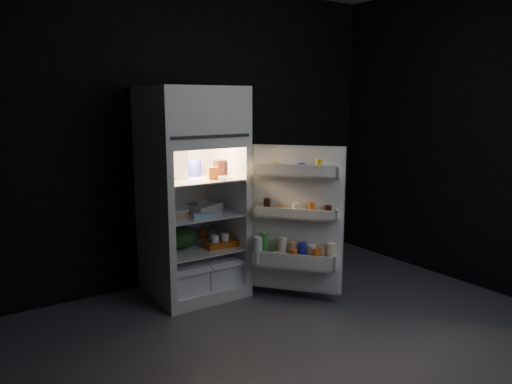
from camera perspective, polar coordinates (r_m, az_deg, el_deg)
floor at (r=3.62m, az=5.94°, el=-16.99°), size 4.00×3.40×0.00m
wall_back at (r=4.66m, az=-7.33°, el=6.45°), size 4.00×0.00×2.70m
wall_right at (r=4.78m, az=25.13°, el=5.65°), size 0.00×3.40×2.70m
refrigerator at (r=4.27m, az=-7.43°, el=0.77°), size 0.76×0.71×1.78m
fridge_door at (r=4.10m, az=4.64°, el=-3.52°), size 0.61×0.68×1.22m
milk_jug at (r=4.20m, az=-8.88°, el=3.18°), size 0.20×0.20×0.24m
mayo_jar at (r=4.29m, az=-7.04°, el=2.71°), size 0.14×0.14×0.14m
jam_jar at (r=4.36m, az=-4.20°, el=2.81°), size 0.13×0.13×0.13m
amber_bottle at (r=4.19m, az=-10.48°, el=2.99°), size 0.09×0.09×0.22m
small_carton at (r=4.13m, az=-4.95°, el=2.17°), size 0.09×0.08×0.10m
egg_carton at (r=4.25m, az=-5.61°, el=-1.93°), size 0.32×0.22×0.07m
pie at (r=4.25m, az=-9.40°, el=-2.21°), size 0.32×0.32×0.04m
flat_package at (r=4.06m, az=-5.94°, el=-2.73°), size 0.19×0.14×0.04m
wrapped_pkg at (r=4.50m, az=-6.05°, el=-1.37°), size 0.13×0.12×0.05m
produce_bag at (r=4.30m, az=-8.64°, el=-5.11°), size 0.36×0.33×0.20m
yogurt_tray at (r=4.32m, az=-4.04°, el=-5.93°), size 0.28×0.16×0.05m
small_can_red at (r=4.59m, az=-6.12°, el=-4.71°), size 0.09×0.09×0.09m
small_can_silver at (r=4.58m, az=-5.11°, el=-4.73°), size 0.08×0.08×0.09m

